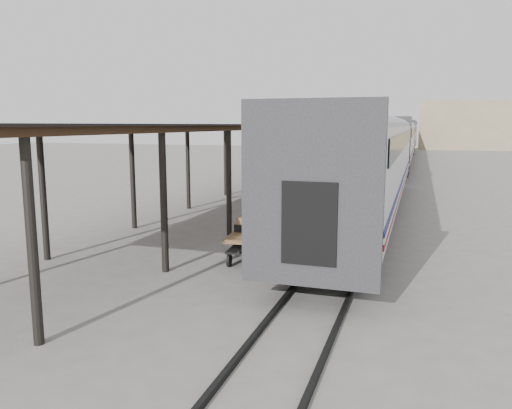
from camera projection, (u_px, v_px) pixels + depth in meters
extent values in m
plane|color=slate|center=(235.00, 258.00, 15.64)|extent=(160.00, 160.00, 0.00)
cube|color=silver|center=(367.00, 160.00, 21.75)|extent=(3.00, 24.00, 2.90)
cube|color=#28282B|center=(311.00, 197.00, 10.58)|extent=(3.04, 0.22, 3.50)
cube|color=black|center=(333.00, 139.00, 22.07)|extent=(0.04, 22.08, 0.65)
cube|color=black|center=(366.00, 198.00, 22.01)|extent=(2.55, 23.04, 0.50)
cube|color=silver|center=(396.00, 141.00, 46.14)|extent=(3.00, 24.00, 2.90)
cube|color=#28282B|center=(388.00, 147.00, 34.97)|extent=(3.04, 0.22, 3.50)
cube|color=black|center=(380.00, 131.00, 46.46)|extent=(0.04, 22.08, 0.65)
cube|color=black|center=(395.00, 160.00, 46.41)|extent=(2.55, 23.04, 0.50)
cube|color=silver|center=(405.00, 136.00, 70.53)|extent=(3.00, 24.00, 2.90)
cube|color=#28282B|center=(402.00, 138.00, 59.37)|extent=(3.04, 0.22, 3.50)
cube|color=black|center=(394.00, 129.00, 70.86)|extent=(0.04, 22.08, 0.65)
cube|color=black|center=(404.00, 148.00, 70.80)|extent=(2.55, 23.04, 0.50)
cube|color=black|center=(292.00, 195.00, 14.23)|extent=(0.50, 1.70, 2.00)
imported|color=silver|center=(292.00, 199.00, 14.25)|extent=(0.72, 0.89, 1.72)
cube|color=olive|center=(277.00, 221.00, 14.33)|extent=(0.57, 0.25, 0.42)
cube|color=#422B19|center=(302.00, 126.00, 38.57)|extent=(4.60, 64.00, 0.18)
cube|color=black|center=(302.00, 125.00, 38.55)|extent=(4.90, 64.30, 0.06)
cylinder|color=black|center=(277.00, 152.00, 39.51)|extent=(0.20, 0.20, 4.00)
cylinder|color=black|center=(338.00, 140.00, 68.60)|extent=(0.20, 0.20, 4.00)
cylinder|color=black|center=(32.00, 242.00, 9.17)|extent=(0.20, 0.20, 4.00)
cylinder|color=black|center=(328.00, 153.00, 38.25)|extent=(0.20, 0.20, 4.00)
cylinder|color=black|center=(368.00, 141.00, 67.33)|extent=(0.20, 0.20, 4.00)
cube|color=black|center=(387.00, 168.00, 46.76)|extent=(0.10, 150.00, 0.12)
cube|color=black|center=(403.00, 169.00, 46.32)|extent=(0.10, 150.00, 0.12)
cube|color=tan|center=(475.00, 125.00, 83.87)|extent=(18.00, 10.00, 8.00)
cube|color=tan|center=(337.00, 131.00, 95.17)|extent=(12.00, 8.00, 6.00)
cube|color=brown|center=(253.00, 234.00, 15.33)|extent=(1.47, 2.51, 0.12)
cube|color=black|center=(253.00, 245.00, 15.39)|extent=(1.36, 2.40, 0.06)
cylinder|color=black|center=(229.00, 260.00, 14.62)|extent=(0.12, 0.41, 0.40)
cylinder|color=black|center=(263.00, 262.00, 14.40)|extent=(0.12, 0.41, 0.40)
cylinder|color=black|center=(245.00, 245.00, 16.45)|extent=(0.12, 0.41, 0.40)
cylinder|color=black|center=(275.00, 247.00, 16.23)|extent=(0.12, 0.41, 0.40)
cube|color=#37373A|center=(250.00, 225.00, 15.91)|extent=(0.62, 0.44, 0.20)
cube|color=olive|center=(267.00, 225.00, 15.89)|extent=(0.61, 0.43, 0.22)
cube|color=black|center=(245.00, 228.00, 15.41)|extent=(0.57, 0.40, 0.23)
cube|color=#44472A|center=(261.00, 228.00, 15.39)|extent=(0.56, 0.41, 0.20)
cube|color=#513120|center=(250.00, 219.00, 15.83)|extent=(0.59, 0.46, 0.19)
cube|color=olive|center=(246.00, 221.00, 15.36)|extent=(0.56, 0.44, 0.21)
cube|color=#37373A|center=(250.00, 213.00, 15.74)|extent=(0.57, 0.45, 0.18)
cube|color=black|center=(261.00, 223.00, 15.38)|extent=(0.46, 0.34, 0.16)
cube|color=maroon|center=(266.00, 185.00, 29.33)|extent=(1.25, 1.76, 0.96)
cube|color=maroon|center=(270.00, 174.00, 29.60)|extent=(1.02, 0.80, 0.37)
cylinder|color=black|center=(255.00, 193.00, 29.09)|extent=(0.20, 0.40, 0.39)
cylinder|color=black|center=(268.00, 194.00, 28.68)|extent=(0.20, 0.40, 0.39)
cylinder|color=black|center=(265.00, 190.00, 30.10)|extent=(0.20, 0.40, 0.39)
cylinder|color=black|center=(277.00, 191.00, 29.69)|extent=(0.20, 0.40, 0.39)
imported|color=navy|center=(254.00, 207.00, 14.50)|extent=(0.52, 0.71, 1.79)
imported|color=black|center=(277.00, 183.00, 27.40)|extent=(1.18, 0.67, 1.90)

